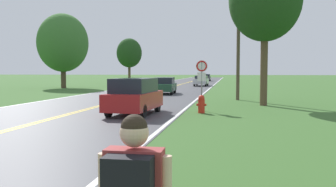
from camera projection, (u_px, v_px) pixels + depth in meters
The scene contains 10 objects.
fire_hydrant at pixel (201, 104), 17.38m from camera, with size 0.49×0.33×0.89m.
traffic_sign at pixel (202, 73), 18.28m from camera, with size 0.60×0.10×2.61m.
utility_pole_midground at pixel (238, 30), 25.02m from camera, with size 1.80×0.24×9.55m.
tree_left_verge at pixel (129, 53), 63.36m from camera, with size 4.51×4.51×7.89m.
tree_behind_sign at pixel (63, 43), 43.18m from camera, with size 6.14×6.14×9.03m.
tree_mid_treeline at pixel (265, 0), 20.91m from camera, with size 4.25×4.25×8.69m.
car_red_van_mid_near at pixel (134, 96), 16.85m from camera, with size 2.00×4.15×1.71m.
car_dark_green_sedan_mid_far at pixel (164, 85), 32.00m from camera, with size 2.07×4.10×1.48m.
car_silver_sedan_receding at pixel (201, 80), 49.07m from camera, with size 1.85×4.57×1.43m.
car_dark_grey_sedan_distant at pixel (206, 77), 74.04m from camera, with size 1.96×4.83×1.44m.
Camera 1 is at (7.56, 2.96, 2.05)m, focal length 38.00 mm.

